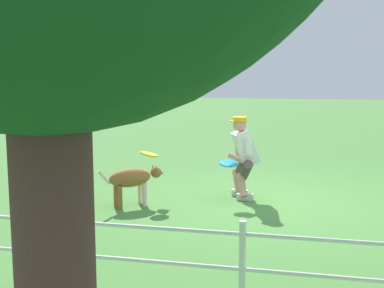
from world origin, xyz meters
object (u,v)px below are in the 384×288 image
at_px(dog, 133,179).
at_px(frisbee_held, 228,163).
at_px(frisbee_flying, 149,154).
at_px(person, 243,155).

relative_size(dog, frisbee_held, 3.00).
relative_size(dog, frisbee_flying, 2.99).
height_order(person, dog, person).
height_order(frisbee_flying, frisbee_held, frisbee_flying).
bearing_deg(dog, frisbee_held, -22.35).
bearing_deg(frisbee_held, frisbee_flying, 12.30).
relative_size(person, frisbee_flying, 4.64).
xyz_separation_m(person, dog, (1.54, 0.83, -0.29)).
bearing_deg(frisbee_flying, person, -156.25).
distance_m(person, dog, 1.77).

